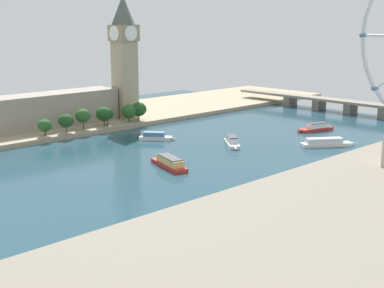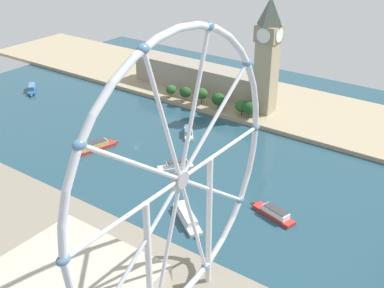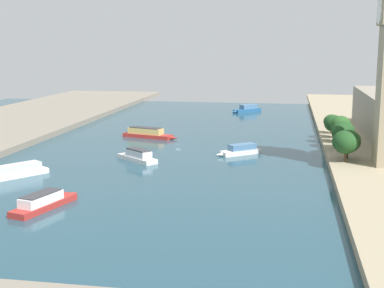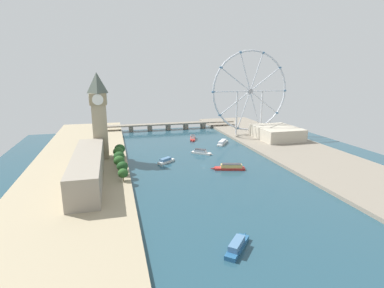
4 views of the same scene
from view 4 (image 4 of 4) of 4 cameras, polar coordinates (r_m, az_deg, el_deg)
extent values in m
plane|color=#234756|center=(291.74, 2.21, -4.13)|extent=(402.04, 402.04, 0.00)
cube|color=tan|center=(281.60, -21.10, -5.42)|extent=(90.00, 520.00, 3.00)
cube|color=gray|center=(342.51, 21.13, -2.09)|extent=(90.00, 520.00, 3.00)
cube|color=tan|center=(315.81, -16.97, 2.28)|extent=(13.72, 13.72, 53.97)
cube|color=#928260|center=(311.34, -17.39, 8.17)|extent=(15.91, 15.91, 11.20)
pyramid|color=#4C564C|center=(310.38, -17.60, 11.03)|extent=(14.40, 14.40, 20.02)
cylinder|color=white|center=(319.53, -17.34, 8.30)|extent=(10.42, 0.50, 10.42)
cylinder|color=white|center=(303.15, -17.45, 8.03)|extent=(10.42, 0.50, 10.42)
cylinder|color=white|center=(311.10, -15.86, 8.27)|extent=(0.50, 10.42, 10.42)
cylinder|color=white|center=(311.79, -18.91, 8.06)|extent=(0.50, 10.42, 10.42)
cube|color=gray|center=(255.30, -19.14, -4.27)|extent=(22.00, 118.05, 21.71)
cylinder|color=#513823|center=(250.10, -12.89, -6.47)|extent=(0.80, 0.80, 3.04)
ellipsoid|color=#285623|center=(248.49, -12.95, -5.41)|extent=(8.40, 8.40, 7.56)
cylinder|color=#513823|center=(263.68, -13.01, -5.34)|extent=(0.80, 0.80, 3.70)
ellipsoid|color=#1E471E|center=(261.93, -13.08, -4.17)|extent=(9.46, 9.46, 8.51)
cylinder|color=#513823|center=(276.64, -13.58, -4.34)|extent=(0.80, 0.80, 4.85)
ellipsoid|color=#285623|center=(274.78, -13.65, -3.08)|extent=(9.80, 9.80, 8.82)
cylinder|color=#513823|center=(292.04, -13.61, -3.48)|extent=(0.80, 0.80, 3.86)
ellipsoid|color=#1E471E|center=(290.33, -13.67, -2.33)|extent=(10.45, 10.45, 9.40)
cylinder|color=#513823|center=(293.84, -13.45, -3.29)|extent=(0.80, 0.80, 4.57)
ellipsoid|color=#1E471E|center=(292.25, -13.52, -2.22)|extent=(8.64, 8.64, 7.78)
cylinder|color=#513823|center=(312.03, -13.74, -2.44)|extent=(0.80, 0.80, 3.21)
ellipsoid|color=#285623|center=(310.50, -13.80, -1.42)|extent=(10.46, 10.46, 9.42)
cylinder|color=#513823|center=(318.91, -13.48, -2.01)|extent=(0.80, 0.80, 3.97)
ellipsoid|color=#1E471E|center=(317.31, -13.54, -0.92)|extent=(10.70, 10.70, 9.63)
torus|color=silver|center=(422.50, 10.99, 9.80)|extent=(108.58, 2.47, 108.58)
cylinder|color=#99999E|center=(422.50, 10.99, 9.80)|extent=(6.37, 3.00, 6.37)
cylinder|color=silver|center=(434.63, 14.19, 9.74)|extent=(53.06, 1.48, 1.48)
cylinder|color=silver|center=(431.52, 13.71, 11.82)|extent=(43.79, 1.48, 32.38)
cylinder|color=silver|center=(425.25, 12.17, 13.18)|extent=(17.80, 1.48, 50.92)
cylinder|color=silver|center=(418.15, 10.11, 13.27)|extent=(17.80, 1.48, 50.92)
cylinder|color=silver|center=(412.95, 8.34, 11.99)|extent=(43.79, 1.48, 32.38)
cylinder|color=silver|center=(411.72, 7.61, 9.84)|extent=(53.06, 1.48, 1.48)
cylinder|color=silver|center=(414.98, 8.19, 7.68)|extent=(43.79, 1.48, 32.38)
cylinder|color=silver|center=(421.40, 9.82, 6.39)|extent=(17.80, 1.48, 50.92)
cylinder|color=silver|center=(428.45, 11.83, 6.42)|extent=(17.80, 1.48, 50.92)
cylinder|color=silver|center=(433.47, 13.47, 7.70)|extent=(43.79, 1.48, 32.38)
ellipsoid|color=teal|center=(448.01, 17.20, 9.66)|extent=(4.80, 3.20, 3.20)
ellipsoid|color=teal|center=(441.95, 16.35, 13.72)|extent=(4.80, 3.20, 3.20)
ellipsoid|color=teal|center=(429.63, 13.36, 16.49)|extent=(4.80, 3.20, 3.20)
ellipsoid|color=teal|center=(415.45, 9.19, 16.78)|extent=(4.80, 3.20, 3.20)
ellipsoid|color=teal|center=(404.91, 5.53, 14.24)|extent=(4.80, 3.20, 3.20)
ellipsoid|color=teal|center=(402.41, 4.06, 9.83)|extent=(4.80, 3.20, 3.20)
ellipsoid|color=teal|center=(409.05, 5.33, 5.48)|extent=(4.80, 3.20, 3.20)
ellipsoid|color=teal|center=(421.97, 8.67, 2.98)|extent=(4.80, 3.20, 3.20)
ellipsoid|color=teal|center=(435.94, 12.63, 3.15)|extent=(4.80, 3.20, 3.20)
ellipsoid|color=teal|center=(445.75, 15.81, 5.70)|extent=(4.80, 3.20, 3.20)
cylinder|color=silver|center=(433.73, 13.03, 5.86)|extent=(2.40, 2.40, 59.30)
cylinder|color=silver|center=(417.79, 8.49, 5.77)|extent=(2.40, 2.40, 59.30)
cube|color=#BCB29E|center=(407.43, 15.76, 2.07)|extent=(50.29, 60.34, 15.43)
cube|color=gray|center=(469.90, -4.59, 3.83)|extent=(214.04, 13.10, 2.00)
cube|color=#70685B|center=(464.28, -11.49, 2.85)|extent=(6.00, 11.79, 8.01)
cube|color=#70685B|center=(466.68, -8.01, 3.05)|extent=(6.00, 11.79, 8.01)
cube|color=#70685B|center=(470.79, -4.57, 3.23)|extent=(6.00, 11.79, 8.01)
cube|color=#70685B|center=(476.55, -1.21, 3.40)|extent=(6.00, 11.79, 8.01)
cube|color=#70685B|center=(483.92, 2.07, 3.55)|extent=(6.00, 11.79, 8.01)
cube|color=white|center=(331.91, 1.75, -1.73)|extent=(20.66, 18.31, 1.96)
cone|color=white|center=(327.52, 3.79, -1.96)|extent=(4.26, 3.97, 1.96)
cube|color=silver|center=(331.67, 1.58, -1.31)|extent=(13.29, 12.10, 2.88)
cube|color=#38383D|center=(331.22, 1.58, -1.02)|extent=(12.13, 11.10, 0.59)
cube|color=white|center=(302.18, -4.91, -3.32)|extent=(18.85, 16.63, 2.13)
cone|color=white|center=(310.39, -3.52, -2.83)|extent=(4.08, 3.86, 2.13)
cube|color=teal|center=(300.79, -5.04, -2.92)|extent=(13.04, 11.75, 2.68)
cube|color=#235684|center=(164.82, 8.57, -18.79)|extent=(19.92, 21.55, 2.39)
cone|color=#235684|center=(176.13, 10.03, -16.55)|extent=(4.61, 4.78, 2.39)
cube|color=teal|center=(162.40, 8.47, -18.17)|extent=(12.72, 13.54, 3.13)
cube|color=#B22D28|center=(401.79, 0.13, 1.01)|extent=(12.68, 25.85, 1.94)
cone|color=#B22D28|center=(387.60, 0.13, 0.54)|extent=(3.04, 4.86, 1.94)
cube|color=white|center=(402.49, 0.13, 1.38)|extent=(9.13, 16.06, 2.84)
cube|color=#38383D|center=(402.15, 0.13, 1.61)|extent=(8.49, 14.53, 0.42)
cube|color=white|center=(378.84, 5.80, 0.16)|extent=(22.40, 27.86, 1.99)
cone|color=white|center=(394.99, 6.44, 0.71)|extent=(4.68, 5.48, 1.99)
cube|color=silver|center=(376.89, 5.76, 0.47)|extent=(16.69, 20.41, 2.85)
cube|color=#B22D28|center=(282.37, 7.17, -4.62)|extent=(28.56, 14.31, 2.02)
cone|color=#B22D28|center=(281.07, 3.90, -4.63)|extent=(5.34, 3.30, 2.02)
cube|color=#DBB766|center=(281.73, 7.46, -4.13)|extent=(20.25, 10.97, 3.12)
cube|color=#38383D|center=(281.19, 7.47, -3.78)|extent=(18.31, 10.17, 0.48)
camera|label=1|loc=(306.68, 61.12, 3.15)|focal=51.14mm
camera|label=2|loc=(564.42, 18.84, 19.46)|focal=47.11mm
camera|label=3|loc=(533.75, -11.97, 9.24)|focal=51.38mm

